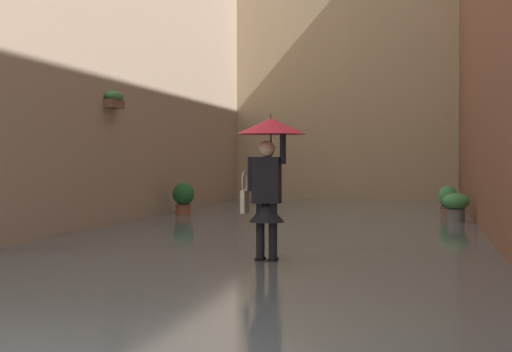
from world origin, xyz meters
The scene contains 7 objects.
ground_plane centered at (0.00, -11.57, 0.00)m, with size 60.00×60.00×0.00m, color gray.
flood_water centered at (0.00, -11.57, 0.03)m, with size 8.53×29.13×0.07m, color #515B60.
building_facade_far centered at (0.00, -24.03, 5.74)m, with size 11.33×1.80×11.47m, color tan.
person_wading centered at (-0.63, -6.63, 1.47)m, with size 0.98×0.98×2.11m.
potted_plant_far_right centered at (3.33, -15.15, 0.49)m, with size 0.56×0.56×0.87m.
potted_plant_near_left centered at (-3.44, -14.16, 0.42)m, with size 0.60×0.60×0.71m.
potted_plant_mid_left centered at (-3.31, -15.79, 0.45)m, with size 0.50×0.50×0.81m.
Camera 1 is at (-2.75, 3.90, 1.47)m, focal length 54.37 mm.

